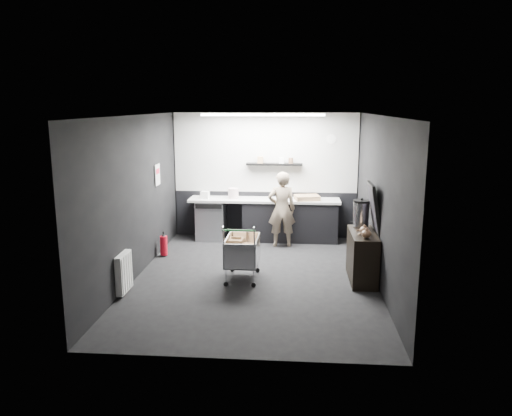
{
  "coord_description": "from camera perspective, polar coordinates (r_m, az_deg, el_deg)",
  "views": [
    {
      "loc": [
        0.66,
        -7.97,
        2.87
      ],
      "look_at": [
        -0.01,
        0.4,
        1.12
      ],
      "focal_mm": 35.0,
      "sensor_mm": 36.0,
      "label": 1
    }
  ],
  "objects": [
    {
      "name": "floor",
      "position": [
        8.5,
        -0.12,
        -7.98
      ],
      "size": [
        5.5,
        5.5,
        0.0
      ],
      "primitive_type": "plane",
      "color": "black",
      "rests_on": "ground"
    },
    {
      "name": "ceiling_strip",
      "position": [
        9.85,
        0.77,
        10.6
      ],
      "size": [
        2.4,
        0.2,
        0.04
      ],
      "primitive_type": "cube",
      "color": "white",
      "rests_on": "ceiling"
    },
    {
      "name": "poster",
      "position": [
        9.73,
        -11.21,
        3.74
      ],
      "size": [
        0.02,
        0.3,
        0.4
      ],
      "primitive_type": "cube",
      "color": "silver",
      "rests_on": "wall_left"
    },
    {
      "name": "white_container",
      "position": [
        10.69,
        -5.85,
        1.49
      ],
      "size": [
        0.18,
        0.15,
        0.15
      ],
      "primitive_type": "cube",
      "rotation": [
        0.0,
        0.0,
        -0.13
      ],
      "color": "white",
      "rests_on": "prep_counter"
    },
    {
      "name": "fire_extinguisher",
      "position": [
        9.76,
        -10.5,
        -4.16
      ],
      "size": [
        0.14,
        0.14,
        0.46
      ],
      "color": "red",
      "rests_on": "floor"
    },
    {
      "name": "wall_left",
      "position": [
        8.54,
        -13.62,
        1.17
      ],
      "size": [
        0.0,
        5.5,
        5.5
      ],
      "primitive_type": "plane",
      "rotation": [
        1.57,
        0.0,
        1.57
      ],
      "color": "black",
      "rests_on": "floor"
    },
    {
      "name": "prep_counter",
      "position": [
        10.68,
        1.67,
        -1.29
      ],
      "size": [
        3.2,
        0.61,
        0.9
      ],
      "color": "black",
      "rests_on": "floor"
    },
    {
      "name": "wall_clock",
      "position": [
        10.74,
        8.62,
        7.79
      ],
      "size": [
        0.2,
        0.03,
        0.2
      ],
      "primitive_type": "cylinder",
      "rotation": [
        1.57,
        0.0,
        0.0
      ],
      "color": "white",
      "rests_on": "wall_back"
    },
    {
      "name": "radiator",
      "position": [
        7.95,
        -14.87,
        -7.15
      ],
      "size": [
        0.1,
        0.5,
        0.6
      ],
      "primitive_type": "cube",
      "color": "white",
      "rests_on": "wall_left"
    },
    {
      "name": "pink_tub",
      "position": [
        10.64,
        -2.61,
        1.68
      ],
      "size": [
        0.22,
        0.22,
        0.22
      ],
      "primitive_type": "cylinder",
      "color": "beige",
      "rests_on": "prep_counter"
    },
    {
      "name": "ceiling",
      "position": [
        8.0,
        -0.13,
        10.54
      ],
      "size": [
        5.5,
        5.5,
        0.0
      ],
      "primitive_type": "plane",
      "rotation": [
        3.14,
        0.0,
        0.0
      ],
      "color": "silver",
      "rests_on": "wall_back"
    },
    {
      "name": "dado_panel",
      "position": [
        10.98,
        1.05,
        -0.7
      ],
      "size": [
        3.95,
        0.02,
        1.0
      ],
      "primitive_type": "cube",
      "color": "black",
      "rests_on": "wall_back"
    },
    {
      "name": "person",
      "position": [
        10.17,
        2.96,
        -0.15
      ],
      "size": [
        0.6,
        0.43,
        1.55
      ],
      "primitive_type": "imported",
      "rotation": [
        0.0,
        0.0,
        3.25
      ],
      "color": "#BFB097",
      "rests_on": "floor"
    },
    {
      "name": "wall_back",
      "position": [
        10.85,
        1.07,
        3.71
      ],
      "size": [
        5.5,
        0.0,
        5.5
      ],
      "primitive_type": "plane",
      "rotation": [
        1.57,
        0.0,
        0.0
      ],
      "color": "black",
      "rests_on": "floor"
    },
    {
      "name": "wall_right",
      "position": [
        8.23,
        13.9,
        0.76
      ],
      "size": [
        0.0,
        5.5,
        5.5
      ],
      "primitive_type": "plane",
      "rotation": [
        1.57,
        0.0,
        -1.57
      ],
      "color": "black",
      "rests_on": "floor"
    },
    {
      "name": "kitchen_wall_panel",
      "position": [
        10.77,
        1.07,
        6.33
      ],
      "size": [
        3.95,
        0.02,
        1.7
      ],
      "primitive_type": "cube",
      "color": "#BBBBB6",
      "rests_on": "wall_back"
    },
    {
      "name": "shopping_cart",
      "position": [
        8.31,
        -1.6,
        -5.1
      ],
      "size": [
        0.54,
        0.89,
        0.97
      ],
      "color": "silver",
      "rests_on": "floor"
    },
    {
      "name": "poster_red_band",
      "position": [
        9.72,
        -11.2,
        4.15
      ],
      "size": [
        0.02,
        0.22,
        0.1
      ],
      "primitive_type": "cube",
      "color": "red",
      "rests_on": "poster"
    },
    {
      "name": "sideboard",
      "position": [
        8.46,
        12.12,
        -4.64
      ],
      "size": [
        0.46,
        1.09,
        1.63
      ],
      "color": "black",
      "rests_on": "floor"
    },
    {
      "name": "floating_shelf",
      "position": [
        10.68,
        2.11,
        5.03
      ],
      "size": [
        1.2,
        0.22,
        0.04
      ],
      "primitive_type": "cube",
      "color": "black",
      "rests_on": "wall_back"
    },
    {
      "name": "cardboard_box",
      "position": [
        10.52,
        5.85,
        1.18
      ],
      "size": [
        0.56,
        0.47,
        0.1
      ],
      "primitive_type": "cube",
      "rotation": [
        0.0,
        0.0,
        0.21
      ],
      "color": "#A68058",
      "rests_on": "prep_counter"
    },
    {
      "name": "wall_front",
      "position": [
        5.48,
        -2.49,
        -4.37
      ],
      "size": [
        5.5,
        0.0,
        5.5
      ],
      "primitive_type": "plane",
      "rotation": [
        -1.57,
        0.0,
        0.0
      ],
      "color": "black",
      "rests_on": "floor"
    }
  ]
}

